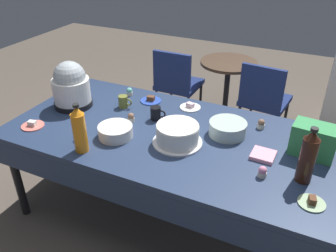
{
  "coord_description": "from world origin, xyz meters",
  "views": [
    {
      "loc": [
        0.87,
        -1.84,
        1.99
      ],
      "look_at": [
        0.0,
        0.0,
        0.8
      ],
      "focal_mm": 37.36,
      "sensor_mm": 36.0,
      "label": 1
    }
  ],
  "objects_px": {
    "ceramic_snack_bowl": "(115,131)",
    "soda_bottle_orange_juice": "(79,130)",
    "soda_bottle_cola": "(308,157)",
    "coffee_mug_black": "(156,113)",
    "potluck_table": "(168,140)",
    "maroon_chair_right": "(264,97)",
    "round_cafe_table": "(227,81)",
    "dessert_plate_white": "(190,107)",
    "cupcake_lemon": "(131,118)",
    "cupcake_cocoa": "(79,135)",
    "frosted_layer_cake": "(177,134)",
    "dessert_plate_sage": "(312,202)",
    "maroon_chair_left": "(177,81)",
    "cupcake_vanilla": "(129,92)",
    "glass_salad_bowl": "(228,128)",
    "cupcake_berry": "(261,124)",
    "slow_cooker": "(71,86)",
    "coffee_mug_olive": "(124,102)",
    "cupcake_mint": "(262,172)",
    "dessert_plate_cobalt": "(151,100)",
    "cupcake_rose": "(83,84)"
  },
  "relations": [
    {
      "from": "frosted_layer_cake",
      "to": "cupcake_berry",
      "type": "xyz_separation_m",
      "value": [
        0.45,
        0.42,
        -0.03
      ]
    },
    {
      "from": "ceramic_snack_bowl",
      "to": "soda_bottle_orange_juice",
      "type": "bearing_deg",
      "value": -114.11
    },
    {
      "from": "potluck_table",
      "to": "frosted_layer_cake",
      "type": "distance_m",
      "value": 0.19
    },
    {
      "from": "ceramic_snack_bowl",
      "to": "round_cafe_table",
      "type": "distance_m",
      "value": 1.85
    },
    {
      "from": "potluck_table",
      "to": "maroon_chair_right",
      "type": "distance_m",
      "value": 1.45
    },
    {
      "from": "frosted_layer_cake",
      "to": "maroon_chair_left",
      "type": "relative_size",
      "value": 0.38
    },
    {
      "from": "dessert_plate_white",
      "to": "cupcake_lemon",
      "type": "height_order",
      "value": "cupcake_lemon"
    },
    {
      "from": "cupcake_rose",
      "to": "coffee_mug_olive",
      "type": "relative_size",
      "value": 0.59
    },
    {
      "from": "cupcake_lemon",
      "to": "cupcake_mint",
      "type": "distance_m",
      "value": 1.01
    },
    {
      "from": "dessert_plate_sage",
      "to": "cupcake_lemon",
      "type": "height_order",
      "value": "cupcake_lemon"
    },
    {
      "from": "cupcake_lemon",
      "to": "round_cafe_table",
      "type": "relative_size",
      "value": 0.09
    },
    {
      "from": "frosted_layer_cake",
      "to": "glass_salad_bowl",
      "type": "height_order",
      "value": "frosted_layer_cake"
    },
    {
      "from": "maroon_chair_left",
      "to": "frosted_layer_cake",
      "type": "bearing_deg",
      "value": -65.9
    },
    {
      "from": "slow_cooker",
      "to": "soda_bottle_orange_juice",
      "type": "distance_m",
      "value": 0.65
    },
    {
      "from": "ceramic_snack_bowl",
      "to": "soda_bottle_cola",
      "type": "relative_size",
      "value": 0.69
    },
    {
      "from": "potluck_table",
      "to": "cupcake_vanilla",
      "type": "height_order",
      "value": "cupcake_vanilla"
    },
    {
      "from": "slow_cooker",
      "to": "cupcake_cocoa",
      "type": "relative_size",
      "value": 5.32
    },
    {
      "from": "frosted_layer_cake",
      "to": "cupcake_mint",
      "type": "height_order",
      "value": "frosted_layer_cake"
    },
    {
      "from": "frosted_layer_cake",
      "to": "soda_bottle_orange_juice",
      "type": "bearing_deg",
      "value": -146.81
    },
    {
      "from": "soda_bottle_cola",
      "to": "coffee_mug_black",
      "type": "bearing_deg",
      "value": 165.61
    },
    {
      "from": "cupcake_cocoa",
      "to": "soda_bottle_cola",
      "type": "distance_m",
      "value": 1.4
    },
    {
      "from": "maroon_chair_right",
      "to": "dessert_plate_white",
      "type": "bearing_deg",
      "value": -111.84
    },
    {
      "from": "coffee_mug_olive",
      "to": "potluck_table",
      "type": "bearing_deg",
      "value": -22.55
    },
    {
      "from": "soda_bottle_orange_juice",
      "to": "slow_cooker",
      "type": "bearing_deg",
      "value": 132.92
    },
    {
      "from": "dessert_plate_sage",
      "to": "round_cafe_table",
      "type": "height_order",
      "value": "dessert_plate_sage"
    },
    {
      "from": "glass_salad_bowl",
      "to": "dessert_plate_white",
      "type": "bearing_deg",
      "value": 145.83
    },
    {
      "from": "frosted_layer_cake",
      "to": "slow_cooker",
      "type": "bearing_deg",
      "value": 171.35
    },
    {
      "from": "frosted_layer_cake",
      "to": "dessert_plate_sage",
      "type": "distance_m",
      "value": 0.88
    },
    {
      "from": "ceramic_snack_bowl",
      "to": "dessert_plate_cobalt",
      "type": "bearing_deg",
      "value": 93.5
    },
    {
      "from": "coffee_mug_olive",
      "to": "maroon_chair_right",
      "type": "bearing_deg",
      "value": 54.1
    },
    {
      "from": "round_cafe_table",
      "to": "dessert_plate_white",
      "type": "bearing_deg",
      "value": -87.79
    },
    {
      "from": "soda_bottle_orange_juice",
      "to": "dessert_plate_cobalt",
      "type": "bearing_deg",
      "value": 85.19
    },
    {
      "from": "dessert_plate_white",
      "to": "coffee_mug_black",
      "type": "relative_size",
      "value": 1.37
    },
    {
      "from": "cupcake_cocoa",
      "to": "ceramic_snack_bowl",
      "type": "bearing_deg",
      "value": 33.92
    },
    {
      "from": "potluck_table",
      "to": "dessert_plate_sage",
      "type": "relative_size",
      "value": 15.71
    },
    {
      "from": "coffee_mug_black",
      "to": "cupcake_rose",
      "type": "bearing_deg",
      "value": 163.86
    },
    {
      "from": "dessert_plate_cobalt",
      "to": "coffee_mug_black",
      "type": "xyz_separation_m",
      "value": [
        0.17,
        -0.25,
        0.04
      ]
    },
    {
      "from": "dessert_plate_white",
      "to": "cupcake_berry",
      "type": "xyz_separation_m",
      "value": [
        0.56,
        -0.07,
        0.02
      ]
    },
    {
      "from": "cupcake_berry",
      "to": "soda_bottle_orange_juice",
      "type": "xyz_separation_m",
      "value": [
        -0.95,
        -0.75,
        0.12
      ]
    },
    {
      "from": "cupcake_mint",
      "to": "cupcake_vanilla",
      "type": "bearing_deg",
      "value": 153.74
    },
    {
      "from": "maroon_chair_left",
      "to": "cupcake_vanilla",
      "type": "bearing_deg",
      "value": -89.26
    },
    {
      "from": "dessert_plate_white",
      "to": "cupcake_lemon",
      "type": "relative_size",
      "value": 2.39
    },
    {
      "from": "cupcake_vanilla",
      "to": "glass_salad_bowl",
      "type": "bearing_deg",
      "value": -15.35
    },
    {
      "from": "glass_salad_bowl",
      "to": "cupcake_vanilla",
      "type": "height_order",
      "value": "glass_salad_bowl"
    },
    {
      "from": "frosted_layer_cake",
      "to": "dessert_plate_white",
      "type": "distance_m",
      "value": 0.51
    },
    {
      "from": "coffee_mug_olive",
      "to": "maroon_chair_right",
      "type": "xyz_separation_m",
      "value": [
        0.86,
        1.19,
        -0.31
      ]
    },
    {
      "from": "cupcake_vanilla",
      "to": "round_cafe_table",
      "type": "bearing_deg",
      "value": 68.12
    },
    {
      "from": "frosted_layer_cake",
      "to": "soda_bottle_cola",
      "type": "height_order",
      "value": "soda_bottle_cola"
    },
    {
      "from": "ceramic_snack_bowl",
      "to": "cupcake_vanilla",
      "type": "bearing_deg",
      "value": 112.42
    },
    {
      "from": "ceramic_snack_bowl",
      "to": "maroon_chair_right",
      "type": "bearing_deg",
      "value": 66.63
    }
  ]
}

